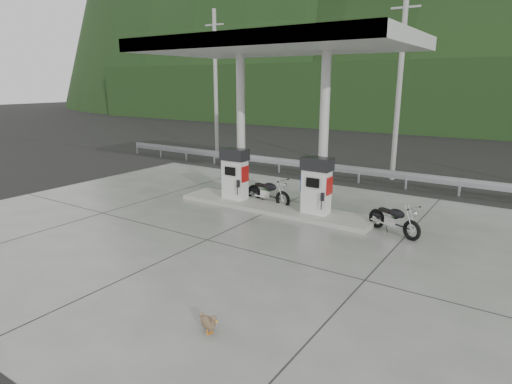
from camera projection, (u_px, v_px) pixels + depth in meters
The scene contains 17 objects.
ground at pixel (229, 230), 12.61m from camera, with size 160.00×160.00×0.00m, color black.
forecourt_apron at pixel (229, 230), 12.61m from camera, with size 18.00×14.00×0.02m, color slate.
pump_island at pixel (273, 207), 14.61m from camera, with size 7.00×1.40×0.15m, color gray.
gas_pump_left at pixel (235, 174), 15.22m from camera, with size 0.95×0.55×1.80m, color silver, non-canonical shape.
gas_pump_right at pixel (316, 186), 13.51m from camera, with size 0.95×0.55×1.80m, color silver, non-canonical shape.
canopy_column_left at pixel (241, 128), 15.14m from camera, with size 0.30×0.30×5.00m, color silver.
canopy_column_right at pixel (324, 134), 13.43m from camera, with size 0.30×0.30×5.00m, color silver.
canopy_roof at pixel (275, 45), 13.29m from camera, with size 8.50×5.00×0.40m, color silver.
guardrail at pixel (338, 164), 18.89m from camera, with size 26.00×0.16×1.42m, color #ACADB4, non-canonical shape.
road at pixel (364, 167), 21.90m from camera, with size 60.00×7.00×0.01m, color black.
utility_pole_a at pixel (216, 87), 23.56m from camera, with size 0.22×0.22×8.00m, color gray.
utility_pole_b at pixel (399, 88), 18.21m from camera, with size 0.22×0.22×8.00m, color gray.
tree_band at pixel (442, 97), 36.08m from camera, with size 80.00×6.00×6.00m, color black.
forested_hills at pixel (482, 112), 61.04m from camera, with size 100.00×40.00×140.00m, color black, non-canonical shape.
motorcycle_left at pixel (268, 193), 15.11m from camera, with size 1.84×0.58×0.87m, color black, non-canonical shape.
motorcycle_right at pixel (394, 220), 12.21m from camera, with size 1.72×0.54×0.82m, color black, non-canonical shape.
duck at pixel (208, 323), 7.42m from camera, with size 0.49×0.14×0.35m, color brown, non-canonical shape.
Camera 1 is at (7.26, -9.50, 4.26)m, focal length 30.00 mm.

